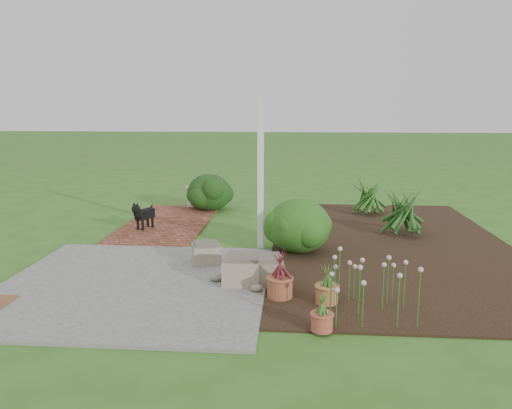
# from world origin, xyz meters

# --- Properties ---
(ground) EXTENTS (80.00, 80.00, 0.00)m
(ground) POSITION_xyz_m (0.00, 0.00, 0.00)
(ground) COLOR #336520
(ground) RESTS_ON ground
(concrete_patio) EXTENTS (3.50, 3.50, 0.04)m
(concrete_patio) POSITION_xyz_m (-1.25, -1.75, 0.02)
(concrete_patio) COLOR #5C5C59
(concrete_patio) RESTS_ON ground
(brick_path) EXTENTS (1.60, 3.50, 0.04)m
(brick_path) POSITION_xyz_m (-1.70, 1.75, 0.02)
(brick_path) COLOR #5B301C
(brick_path) RESTS_ON ground
(garden_bed) EXTENTS (4.00, 7.00, 0.03)m
(garden_bed) POSITION_xyz_m (2.50, 0.50, 0.01)
(garden_bed) COLOR black
(garden_bed) RESTS_ON ground
(veranda_post) EXTENTS (0.10, 0.10, 2.50)m
(veranda_post) POSITION_xyz_m (0.30, 0.10, 1.25)
(veranda_post) COLOR white
(veranda_post) RESTS_ON ground
(stone_trough_near) EXTENTS (0.50, 0.50, 0.32)m
(stone_trough_near) POSITION_xyz_m (0.17, -1.62, 0.20)
(stone_trough_near) COLOR gray
(stone_trough_near) RESTS_ON concrete_patio
(stone_trough_mid) EXTENTS (0.51, 0.51, 0.31)m
(stone_trough_mid) POSITION_xyz_m (0.48, -1.59, 0.20)
(stone_trough_mid) COLOR #706757
(stone_trough_mid) RESTS_ON concrete_patio
(stone_trough_far) EXTENTS (0.50, 0.50, 0.27)m
(stone_trough_far) POSITION_xyz_m (-0.45, -0.79, 0.17)
(stone_trough_far) COLOR gray
(stone_trough_far) RESTS_ON concrete_patio
(black_dog) EXTENTS (0.34, 0.55, 0.50)m
(black_dog) POSITION_xyz_m (-2.02, 1.17, 0.34)
(black_dog) COLOR black
(black_dog) RESTS_ON brick_path
(cream_ceramic_urn) EXTENTS (0.44, 0.44, 0.45)m
(cream_ceramic_urn) POSITION_xyz_m (-1.50, 3.48, 0.27)
(cream_ceramic_urn) COLOR beige
(cream_ceramic_urn) RESTS_ON brick_path
(evergreen_shrub) EXTENTS (1.24, 1.24, 0.88)m
(evergreen_shrub) POSITION_xyz_m (0.93, -0.02, 0.47)
(evergreen_shrub) COLOR #103A0B
(evergreen_shrub) RESTS_ON garden_bed
(agapanthus_clump_back) EXTENTS (1.35, 1.35, 1.02)m
(agapanthus_clump_back) POSITION_xyz_m (2.83, 1.24, 0.54)
(agapanthus_clump_back) COLOR #19380C
(agapanthus_clump_back) RESTS_ON garden_bed
(agapanthus_clump_front) EXTENTS (1.11, 1.11, 0.90)m
(agapanthus_clump_front) POSITION_xyz_m (2.46, 2.95, 0.48)
(agapanthus_clump_front) COLOR #133C0C
(agapanthus_clump_front) RESTS_ON garden_bed
(pink_flower_patch) EXTENTS (1.20, 1.20, 0.65)m
(pink_flower_patch) POSITION_xyz_m (1.73, -2.51, 0.36)
(pink_flower_patch) COLOR #113D0F
(pink_flower_patch) RESTS_ON garden_bed
(terracotta_pot_bronze) EXTENTS (0.37, 0.37, 0.25)m
(terracotta_pot_bronze) POSITION_xyz_m (0.69, -2.07, 0.16)
(terracotta_pot_bronze) COLOR brown
(terracotta_pot_bronze) RESTS_ON garden_bed
(terracotta_pot_small_left) EXTENTS (0.27, 0.27, 0.22)m
(terracotta_pot_small_left) POSITION_xyz_m (1.25, -2.22, 0.14)
(terracotta_pot_small_left) COLOR #A76838
(terracotta_pot_small_left) RESTS_ON garden_bed
(terracotta_pot_small_right) EXTENTS (0.23, 0.23, 0.19)m
(terracotta_pot_small_right) POSITION_xyz_m (1.16, -2.98, 0.13)
(terracotta_pot_small_right) COLOR #AA4939
(terracotta_pot_small_right) RESTS_ON garden_bed
(purple_flowering_bush) EXTENTS (1.30, 1.30, 0.86)m
(purple_flowering_bush) POSITION_xyz_m (-1.10, 3.22, 0.43)
(purple_flowering_bush) COLOR black
(purple_flowering_bush) RESTS_ON ground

